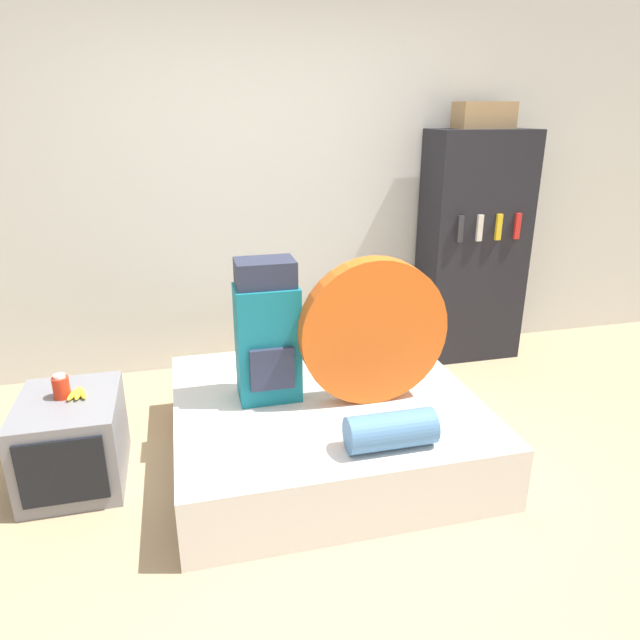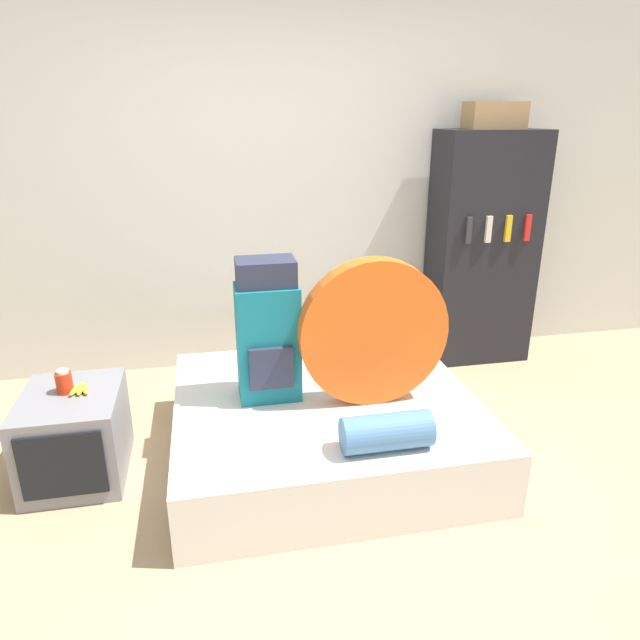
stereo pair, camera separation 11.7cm
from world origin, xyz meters
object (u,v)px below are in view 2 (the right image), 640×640
at_px(television, 75,435).
at_px(bookshelf, 482,249).
at_px(sleeping_roll, 387,432).
at_px(canister, 64,382).
at_px(cardboard_box, 495,115).
at_px(tent_bag, 373,332).
at_px(backpack, 268,333).

relative_size(television, bookshelf, 0.36).
bearing_deg(sleeping_roll, television, 157.90).
bearing_deg(canister, cardboard_box, 20.49).
xyz_separation_m(tent_bag, sleeping_roll, (-0.07, -0.47, -0.31)).
relative_size(television, cardboard_box, 1.51).
height_order(backpack, television, backpack).
xyz_separation_m(bookshelf, cardboard_box, (0.01, 0.03, 0.94)).
bearing_deg(television, canister, 115.40).
distance_m(television, canister, 0.29).
xyz_separation_m(backpack, bookshelf, (1.71, 1.02, 0.13)).
distance_m(backpack, canister, 1.06).
bearing_deg(television, backpack, 1.43).
xyz_separation_m(tent_bag, canister, (-1.57, 0.18, -0.21)).
distance_m(television, bookshelf, 2.99).
xyz_separation_m(canister, bookshelf, (2.76, 1.01, 0.32)).
height_order(canister, bookshelf, bookshelf).
bearing_deg(tent_bag, bookshelf, 44.95).
bearing_deg(tent_bag, sleeping_roll, -97.96).
height_order(canister, cardboard_box, cardboard_box).
bearing_deg(canister, sleeping_roll, -23.12).
height_order(tent_bag, cardboard_box, cardboard_box).
bearing_deg(sleeping_roll, cardboard_box, 53.13).
relative_size(backpack, bookshelf, 0.45).
bearing_deg(backpack, tent_bag, -17.18).
bearing_deg(backpack, cardboard_box, 31.28).
distance_m(backpack, tent_bag, 0.56).
distance_m(bookshelf, cardboard_box, 0.94).
bearing_deg(cardboard_box, television, -158.68).
height_order(sleeping_roll, cardboard_box, cardboard_box).
height_order(television, cardboard_box, cardboard_box).
xyz_separation_m(canister, cardboard_box, (2.76, 1.03, 1.26)).
relative_size(tent_bag, bookshelf, 0.46).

